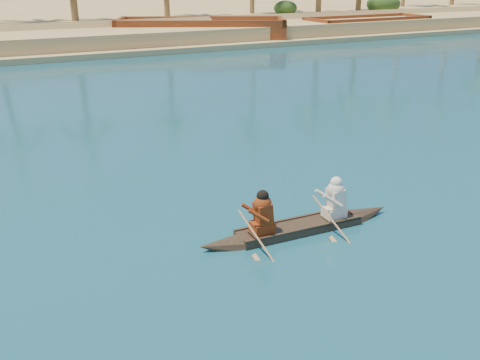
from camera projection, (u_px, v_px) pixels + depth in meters
name	position (u px, v px, depth m)	size (l,w,h in m)	color
ground	(461.00, 141.00, 16.88)	(160.00, 160.00, 0.00)	navy
sandy_embankment	(103.00, 18.00, 55.62)	(150.00, 51.00, 1.50)	#D0BA75
shrub_cluster	(149.00, 23.00, 42.60)	(100.00, 6.00, 2.40)	#253F17
canoe	(299.00, 221.00, 10.94)	(4.43, 0.73, 1.21)	#3E2F22
barge_mid	(201.00, 33.00, 40.12)	(13.01, 9.00, 2.07)	brown
barge_right	(367.00, 28.00, 44.71)	(10.82, 3.68, 1.80)	brown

